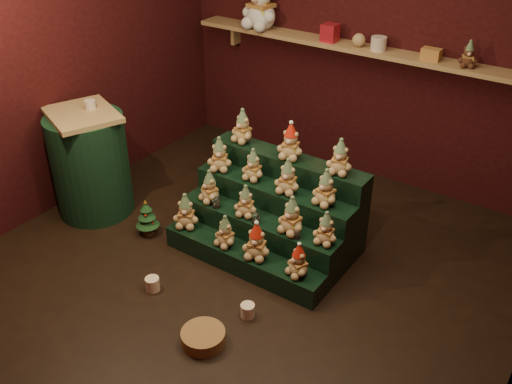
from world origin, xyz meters
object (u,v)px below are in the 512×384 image
Objects in this scene: riser_tier_front at (242,259)px; snow_globe_a at (216,202)px; white_bear at (261,0)px; brown_bear at (469,54)px; mug_right at (248,310)px; mini_christmas_tree at (147,218)px; side_table at (90,163)px; wicker_basket at (203,337)px; mug_left at (153,284)px; snow_globe_b at (256,218)px; snow_globe_c at (297,234)px.

riser_tier_front is 0.52m from snow_globe_a.
brown_bear is (2.04, 0.00, -0.17)m from white_bear.
mug_right is 0.48× the size of brown_bear.
snow_globe_a is at bearing 21.96° from mini_christmas_tree.
mini_christmas_tree is (0.66, -0.02, -0.31)m from side_table.
white_bear is (0.53, 1.90, 1.12)m from side_table.
white_bear is at bearing 112.90° from snow_globe_a.
riser_tier_front is 6.56× the size of brown_bear.
brown_bear is (0.71, 2.64, 1.38)m from wicker_basket.
snow_globe_a is 0.89× the size of mug_left.
white_bear is at bearing 94.07° from mini_christmas_tree.
white_bear reaches higher than side_table.
snow_globe_a is 0.39m from snow_globe_b.
white_bear is (-0.68, 2.43, 1.54)m from mug_left.
mini_christmas_tree reaches higher than riser_tier_front.
riser_tier_front is 2.47m from brown_bear.
mini_christmas_tree is 2.98m from brown_bear.
wicker_basket is (1.86, -0.74, -0.43)m from side_table.
mug_left is at bearing -43.74° from mini_christmas_tree.
riser_tier_front is 1.66m from side_table.
mini_christmas_tree is 0.62× the size of white_bear.
brown_bear is (2.57, 1.90, 0.95)m from side_table.
snow_globe_c is at bearing -0.00° from snow_globe_b.
wicker_basket is at bearing -56.22° from white_bear.
snow_globe_a is 2.18m from white_bear.
snow_globe_c is at bearing -41.82° from white_bear.
snow_globe_b is 1.02m from mini_christmas_tree.
side_table is 0.73m from mini_christmas_tree.
mug_left is at bearing 162.80° from wicker_basket.
snow_globe_c is 1.15m from mug_left.
mini_christmas_tree is 2.40m from white_bear.
side_table is 1.76× the size of white_bear.
brown_bear reaches higher than snow_globe_b.
wicker_basket is 3.33m from white_bear.
mug_right reaches higher than wicker_basket.
side_table reaches higher than snow_globe_b.
brown_bear reaches higher than mug_right.
riser_tier_front is 0.95m from mini_christmas_tree.
mini_christmas_tree is at bearing 136.26° from mug_left.
snow_globe_c is 0.67m from mug_right.
riser_tier_front is at bearing 4.35° from mini_christmas_tree.
snow_globe_a is 0.44× the size of brown_bear.
snow_globe_c is at bearing 0.00° from snow_globe_a.
mug_left reaches higher than mug_right.
side_table is at bearing -165.47° from brown_bear.
snow_globe_a is at bearing 31.94° from side_table.
snow_globe_c is (0.76, 0.00, -0.01)m from snow_globe_a.
snow_globe_b is 0.16× the size of white_bear.
snow_globe_c is at bearing -130.48° from brown_bear.
snow_globe_c is 0.75× the size of mug_right.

